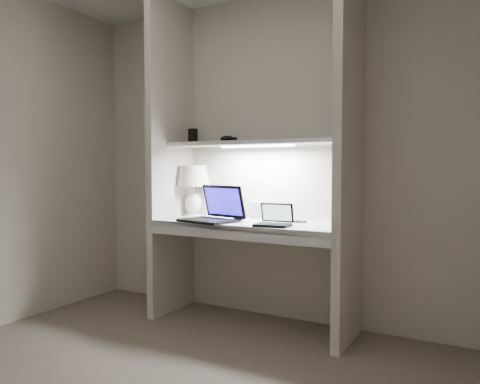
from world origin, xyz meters
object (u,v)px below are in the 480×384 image
Objects in this scene: book_row at (346,124)px; speaker at (258,210)px; table_lamp at (193,182)px; laptop_main at (214,213)px; laptop_netbook at (274,220)px.

speaker is at bearing 178.38° from book_row.
book_row is at bearing 2.34° from table_lamp.
speaker is 0.62× the size of book_row.
laptop_main reaches higher than laptop_netbook.
table_lamp is at bearing 168.58° from speaker.
laptop_netbook is 1.84× the size of speaker.
table_lamp is 1.88× the size of book_row.
laptop_main is at bearing -34.96° from table_lamp.
book_row is at bearing -20.28° from speaker.
laptop_main is 2.09× the size of book_row.
table_lamp is 1.34m from book_row.
laptop_netbook is (0.51, -0.04, -0.02)m from laptop_main.
book_row reaches higher than table_lamp.
laptop_main is at bearing -140.17° from speaker.
table_lamp is 0.50m from laptop_main.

